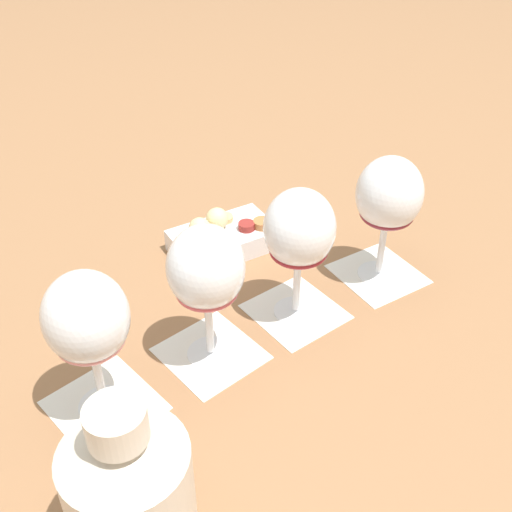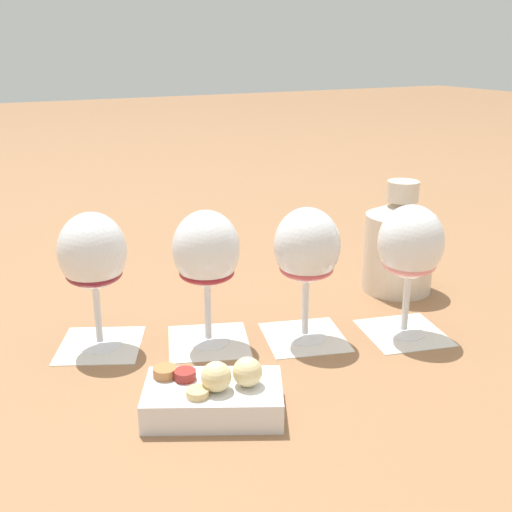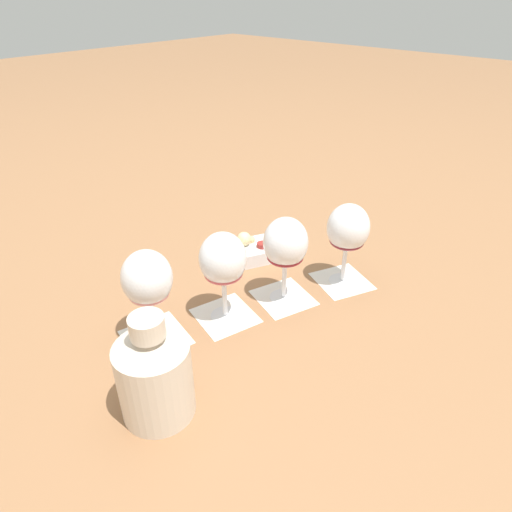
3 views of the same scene
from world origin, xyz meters
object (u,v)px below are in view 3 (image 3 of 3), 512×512
at_px(wine_glass_1, 223,262).
at_px(snack_dish, 247,251).
at_px(wine_glass_3, 348,231).
at_px(ceramic_vase, 154,373).
at_px(wine_glass_0, 147,281).
at_px(wine_glass_2, 286,245).

relative_size(wine_glass_1, snack_dish, 1.05).
distance_m(wine_glass_1, wine_glass_3, 0.29).
height_order(wine_glass_1, ceramic_vase, wine_glass_1).
relative_size(wine_glass_0, snack_dish, 1.05).
xyz_separation_m(wine_glass_1, wine_glass_3, (0.27, -0.11, -0.00)).
bearing_deg(ceramic_vase, wine_glass_1, 20.85).
bearing_deg(ceramic_vase, wine_glass_3, -2.12).
bearing_deg(wine_glass_0, wine_glass_1, -21.46).
distance_m(wine_glass_0, wine_glass_1, 0.15).
bearing_deg(wine_glass_0, snack_dish, 11.40).
relative_size(wine_glass_0, ceramic_vase, 1.01).
xyz_separation_m(wine_glass_2, ceramic_vase, (-0.37, -0.04, -0.05)).
distance_m(wine_glass_2, ceramic_vase, 0.38).
bearing_deg(wine_glass_3, ceramic_vase, 177.88).
relative_size(wine_glass_1, wine_glass_3, 1.00).
distance_m(wine_glass_3, snack_dish, 0.27).
distance_m(wine_glass_1, ceramic_vase, 0.26).
relative_size(wine_glass_0, wine_glass_3, 1.00).
relative_size(wine_glass_3, ceramic_vase, 1.01).
bearing_deg(wine_glass_2, ceramic_vase, -173.62).
xyz_separation_m(wine_glass_1, wine_glass_2, (0.13, -0.05, 0.00)).
relative_size(ceramic_vase, snack_dish, 1.04).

